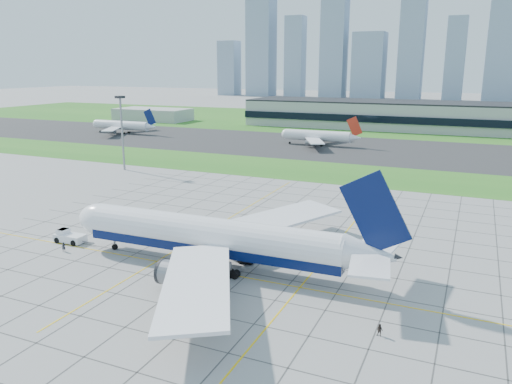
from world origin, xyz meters
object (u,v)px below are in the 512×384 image
(airliner, at_px, (214,237))
(crew_far, at_px, (380,330))
(pushback_tug, at_px, (69,237))
(distant_jet_0, at_px, (123,125))
(crew_near, at_px, (64,247))
(distant_jet_1, at_px, (319,136))
(light_mast, at_px, (122,124))

(airliner, distance_m, crew_far, 34.47)
(pushback_tug, height_order, distant_jet_0, distant_jet_0)
(pushback_tug, xyz_separation_m, distant_jet_0, (-101.60, 145.82, 3.32))
(crew_near, xyz_separation_m, distant_jet_1, (5.60, 151.76, 3.55))
(light_mast, xyz_separation_m, crew_far, (102.69, -77.15, -15.31))
(crew_far, bearing_deg, airliner, 166.41)
(pushback_tug, bearing_deg, airliner, 0.10)
(airliner, xyz_separation_m, pushback_tug, (-33.55, -0.76, -4.31))
(pushback_tug, bearing_deg, distant_jet_1, 85.42)
(light_mast, bearing_deg, distant_jet_1, 60.62)
(light_mast, distance_m, distant_jet_0, 103.59)
(light_mast, bearing_deg, distant_jet_0, 128.64)
(pushback_tug, bearing_deg, crew_near, -57.00)
(distant_jet_0, relative_size, distant_jet_1, 1.00)
(light_mast, distance_m, crew_near, 82.26)
(airliner, distance_m, distant_jet_1, 148.53)
(light_mast, xyz_separation_m, distant_jet_1, (46.04, 81.77, -11.70))
(airliner, xyz_separation_m, crew_near, (-30.45, -5.33, -4.54))
(distant_jet_0, bearing_deg, crew_far, -43.34)
(crew_far, bearing_deg, crew_near, -178.71)
(airliner, distance_m, pushback_tug, 33.84)
(airliner, distance_m, crew_near, 31.24)
(crew_near, distance_m, distant_jet_0, 183.28)
(crew_far, relative_size, distant_jet_1, 0.04)
(pushback_tug, distance_m, distant_jet_1, 147.48)
(airliner, bearing_deg, pushback_tug, -179.90)
(distant_jet_1, bearing_deg, light_mast, -119.38)
(distant_jet_0, height_order, distant_jet_1, same)
(airliner, bearing_deg, distant_jet_1, 98.43)
(crew_near, height_order, crew_far, crew_near)
(light_mast, relative_size, crew_far, 14.70)
(distant_jet_1, bearing_deg, airliner, -80.37)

